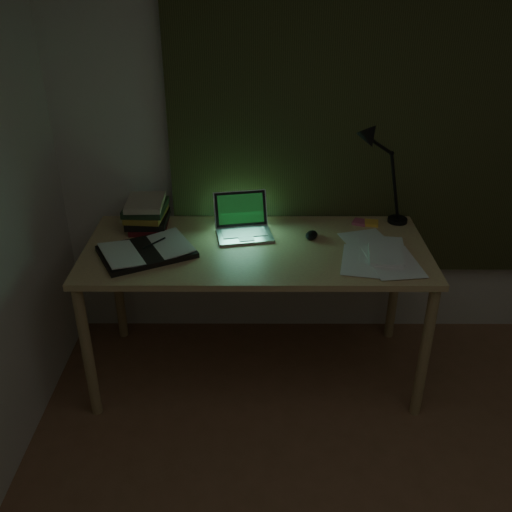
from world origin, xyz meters
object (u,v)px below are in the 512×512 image
Objects in this scene: desk_lamp at (404,172)px; loose_papers at (374,253)px; desk at (256,312)px; book_stack at (147,213)px; open_textbook at (147,251)px; laptop at (245,219)px.

loose_papers is at bearing -131.79° from desk_lamp.
book_stack reaches higher than desk.
desk is 0.70m from open_textbook.
book_stack reaches higher than open_textbook.
laptop is 0.74× the size of open_textbook.
desk_lamp reaches higher than desk.
desk_lamp is (0.80, 0.31, 0.70)m from desk.
desk is at bearing -21.74° from book_stack.
laptop is at bearing 177.99° from desk_lamp.
open_textbook is at bearing -178.46° from desk_lamp.
open_textbook is at bearing -171.81° from desk.
open_textbook is 0.33m from book_stack.
laptop is (-0.06, 0.12, 0.51)m from desk.
laptop reaches higher than desk.
laptop reaches higher than open_textbook.
laptop reaches higher than loose_papers.
loose_papers reaches higher than desk.
desk is 4.49× the size of loose_papers.
desk is 1.11m from desk_lamp.
book_stack is at bearing 158.26° from desk.
desk_lamp is at bearing 2.28° from laptop.
loose_papers is at bearing -27.75° from open_textbook.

